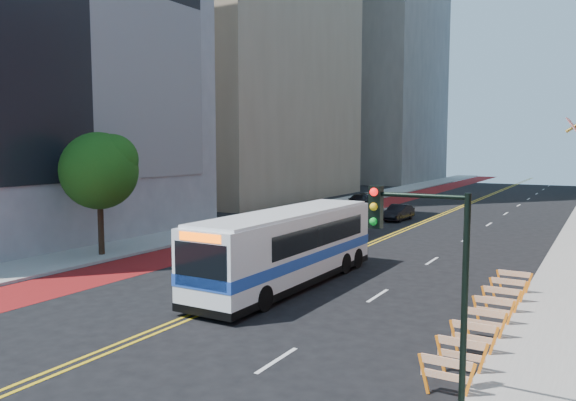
# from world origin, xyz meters

# --- Properties ---
(ground) EXTENTS (160.00, 160.00, 0.00)m
(ground) POSITION_xyz_m (0.00, 0.00, 0.00)
(ground) COLOR black
(ground) RESTS_ON ground
(sidewalk_left) EXTENTS (4.00, 140.00, 0.15)m
(sidewalk_left) POSITION_xyz_m (-12.00, 30.00, 0.07)
(sidewalk_left) COLOR gray
(sidewalk_left) RESTS_ON ground
(bus_lane_paint) EXTENTS (3.60, 140.00, 0.01)m
(bus_lane_paint) POSITION_xyz_m (-8.10, 30.00, 0.00)
(bus_lane_paint) COLOR maroon
(bus_lane_paint) RESTS_ON ground
(center_line_inner) EXTENTS (0.14, 140.00, 0.01)m
(center_line_inner) POSITION_xyz_m (-0.18, 30.00, 0.00)
(center_line_inner) COLOR gold
(center_line_inner) RESTS_ON ground
(center_line_outer) EXTENTS (0.14, 140.00, 0.01)m
(center_line_outer) POSITION_xyz_m (0.18, 30.00, 0.00)
(center_line_outer) COLOR gold
(center_line_outer) RESTS_ON ground
(lane_dashes) EXTENTS (0.14, 98.20, 0.01)m
(lane_dashes) POSITION_xyz_m (4.80, 38.00, 0.01)
(lane_dashes) COLOR silver
(lane_dashes) RESTS_ON ground
(grey_building_left) EXTENTS (14.10, 24.00, 30.00)m
(grey_building_left) POSITION_xyz_m (-20.90, 8.00, 15.01)
(grey_building_left) COLOR gray
(grey_building_left) RESTS_ON ground
(construction_barriers) EXTENTS (1.42, 10.91, 1.00)m
(construction_barriers) POSITION_xyz_m (9.60, 3.42, 0.68)
(construction_barriers) COLOR orange
(construction_barriers) RESTS_ON ground
(street_tree) EXTENTS (4.20, 4.20, 6.70)m
(street_tree) POSITION_xyz_m (-11.24, 6.04, 4.91)
(street_tree) COLOR black
(street_tree) RESTS_ON sidewalk_left
(traffic_signal) EXTENTS (2.21, 0.34, 5.07)m
(traffic_signal) POSITION_xyz_m (9.41, -3.51, 3.72)
(traffic_signal) COLOR black
(traffic_signal) RESTS_ON sidewalk_right
(transit_bus) EXTENTS (2.72, 11.98, 3.29)m
(transit_bus) POSITION_xyz_m (0.76, 5.77, 1.72)
(transit_bus) COLOR white
(transit_bus) RESTS_ON ground
(car_a) EXTENTS (2.02, 4.22, 1.39)m
(car_a) POSITION_xyz_m (-6.94, 22.59, 0.70)
(car_a) COLOR black
(car_a) RESTS_ON ground
(car_b) EXTENTS (1.62, 4.01, 1.30)m
(car_b) POSITION_xyz_m (-2.10, 28.73, 0.65)
(car_b) COLOR black
(car_b) RESTS_ON ground
(car_c) EXTENTS (1.94, 4.61, 1.33)m
(car_c) POSITION_xyz_m (-8.48, 35.63, 0.66)
(car_c) COLOR black
(car_c) RESTS_ON ground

